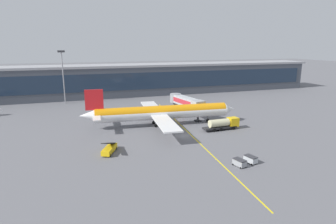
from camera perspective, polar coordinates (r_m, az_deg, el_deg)
ground_plane at (r=76.73m, az=3.01°, el=-4.79°), size 700.00×700.00×0.00m
apron_lead_in_line at (r=79.40m, az=4.17°, el=-4.17°), size 6.83×79.76×0.01m
terminal_building at (r=138.50m, az=-10.57°, el=6.27°), size 209.11×17.08×14.72m
main_airliner at (r=85.46m, az=-1.27°, el=-0.08°), size 47.87×38.21×11.69m
jet_bridge at (r=96.95m, az=3.46°, el=2.10°), size 6.48×18.13×6.72m
fuel_tanker at (r=83.21m, az=11.02°, el=-2.32°), size 10.90×3.03×3.25m
belt_loader at (r=65.96m, az=-11.68°, el=-7.22°), size 4.28×6.80×3.49m
baggage_cart_0 at (r=59.72m, az=14.15°, el=-9.80°), size 2.16×2.94×1.48m
baggage_cart_1 at (r=61.94m, az=16.22°, el=-9.07°), size 2.16×2.94×1.48m
apron_light_mast_0 at (r=124.82m, az=-20.33°, el=7.42°), size 2.80×0.50×21.66m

